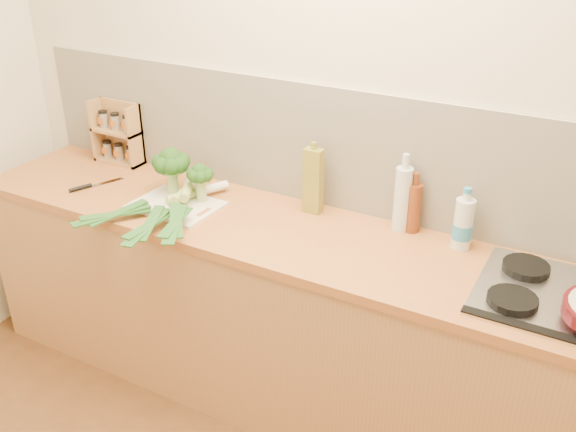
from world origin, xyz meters
name	(u,v)px	position (x,y,z in m)	size (l,w,h in m)	color
room_shell	(333,149)	(0.00, 1.49, 1.17)	(3.50, 3.50, 3.50)	beige
counter	(300,322)	(0.00, 1.20, 0.45)	(3.20, 0.62, 0.90)	#A77E45
gas_hob	(564,298)	(1.02, 1.20, 0.91)	(0.58, 0.50, 0.04)	silver
chopping_board	(176,205)	(-0.60, 1.15, 0.91)	(0.38, 0.28, 0.01)	white
broccoli_left	(171,163)	(-0.68, 1.24, 1.06)	(0.17, 0.17, 0.22)	#96B76A
broccoli_right	(200,176)	(-0.52, 1.23, 1.03)	(0.12, 0.12, 0.18)	#96B76A
leek_front	(171,199)	(-0.62, 1.14, 0.93)	(0.36, 0.67, 0.04)	white
leek_mid	(175,201)	(-0.57, 1.11, 0.95)	(0.20, 0.69, 0.04)	white
leek_back	(183,200)	(-0.52, 1.10, 0.97)	(0.35, 0.59, 0.04)	white
chefs_knife	(87,187)	(-1.09, 1.10, 0.91)	(0.13, 0.26, 0.02)	silver
spice_rack	(119,136)	(-1.18, 1.44, 1.04)	(0.26, 0.11, 0.32)	tan
oil_tin	(313,181)	(-0.05, 1.40, 1.05)	(0.08, 0.05, 0.32)	#9B9632
glass_bottle	(402,198)	(0.35, 1.42, 1.04)	(0.07, 0.07, 0.33)	silver
amber_bottle	(413,207)	(0.39, 1.44, 1.01)	(0.06, 0.06, 0.26)	brown
water_bottle	(463,225)	(0.61, 1.40, 1.00)	(0.08, 0.08, 0.24)	silver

